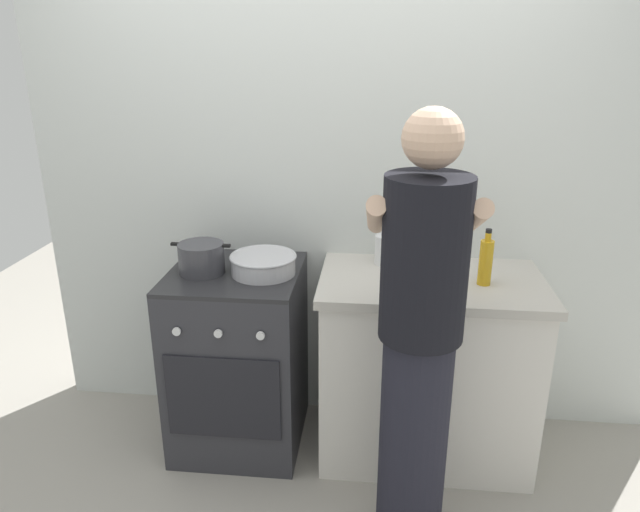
{
  "coord_description": "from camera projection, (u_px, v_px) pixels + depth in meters",
  "views": [
    {
      "loc": [
        0.3,
        -2.29,
        1.87
      ],
      "look_at": [
        0.05,
        0.12,
        1.0
      ],
      "focal_mm": 32.65,
      "sensor_mm": 36.0,
      "label": 1
    }
  ],
  "objects": [
    {
      "name": "stove_range",
      "position": [
        239.0,
        358.0,
        2.82
      ],
      "size": [
        0.6,
        0.62,
        0.9
      ],
      "color": "#2D2D33",
      "rests_on": "ground"
    },
    {
      "name": "person",
      "position": [
        419.0,
        345.0,
        2.09
      ],
      "size": [
        0.41,
        0.5,
        1.7
      ],
      "color": "black",
      "rests_on": "ground"
    },
    {
      "name": "countertop",
      "position": [
        426.0,
        367.0,
        2.74
      ],
      "size": [
        1.0,
        0.6,
        0.9
      ],
      "color": "silver",
      "rests_on": "ground"
    },
    {
      "name": "utensil_crock",
      "position": [
        385.0,
        246.0,
        2.73
      ],
      "size": [
        0.1,
        0.1,
        0.33
      ],
      "color": "silver",
      "rests_on": "countertop"
    },
    {
      "name": "mixing_bowl",
      "position": [
        263.0,
        263.0,
        2.63
      ],
      "size": [
        0.3,
        0.3,
        0.09
      ],
      "color": "#B7B7BC",
      "rests_on": "stove_range"
    },
    {
      "name": "oil_bottle",
      "position": [
        486.0,
        261.0,
        2.49
      ],
      "size": [
        0.06,
        0.06,
        0.25
      ],
      "color": "gold",
      "rests_on": "countertop"
    },
    {
      "name": "pot",
      "position": [
        202.0,
        258.0,
        2.63
      ],
      "size": [
        0.27,
        0.21,
        0.14
      ],
      "color": "#38383D",
      "rests_on": "stove_range"
    },
    {
      "name": "spice_bottle",
      "position": [
        446.0,
        279.0,
        2.47
      ],
      "size": [
        0.04,
        0.04,
        0.08
      ],
      "color": "silver",
      "rests_on": "countertop"
    },
    {
      "name": "back_wall",
      "position": [
        359.0,
        182.0,
        2.83
      ],
      "size": [
        3.2,
        0.1,
        2.5
      ],
      "color": "silver",
      "rests_on": "ground"
    },
    {
      "name": "ground",
      "position": [
        307.0,
        459.0,
        2.8
      ],
      "size": [
        6.0,
        6.0,
        0.0
      ],
      "primitive_type": "plane",
      "color": "gray"
    }
  ]
}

